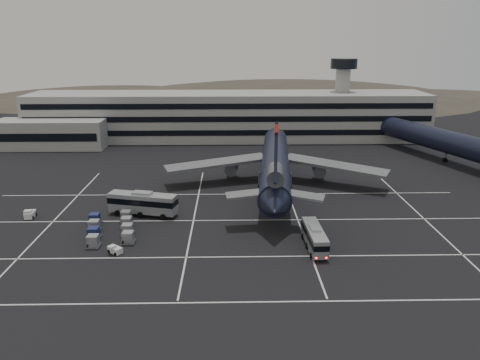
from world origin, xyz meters
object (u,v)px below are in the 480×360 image
bus_near (315,236)px  tug_a (30,214)px  bus_far (143,202)px  uld_cluster (111,228)px  trijet_main (275,163)px

bus_near → tug_a: (-47.37, 13.15, -1.18)m
bus_near → tug_a: 49.18m
bus_far → uld_cluster: size_ratio=0.98×
bus_far → trijet_main: bearing=-44.0°
bus_near → tug_a: size_ratio=3.74×
bus_far → tug_a: size_ratio=4.76×
bus_far → uld_cluster: 8.95m
uld_cluster → bus_far: bearing=64.4°
bus_far → uld_cluster: bus_far is taller
trijet_main → bus_far: bearing=-142.8°
tug_a → bus_near: bearing=-20.5°
trijet_main → bus_near: size_ratio=5.85×
trijet_main → bus_far: trijet_main is taller
bus_far → uld_cluster: (-3.81, -7.97, -1.44)m
bus_near → uld_cluster: bus_near is taller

